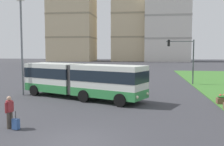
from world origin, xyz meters
name	(u,v)px	position (x,y,z in m)	size (l,w,h in m)	color
ground_plane	(75,142)	(0.00, 0.00, 0.00)	(260.00, 260.00, 0.00)	#38383D
articulated_bus	(81,80)	(-2.58, 10.76, 1.65)	(11.77, 7.06, 3.00)	silver
car_silver_hatch	(85,75)	(-6.04, 25.55, 0.75)	(4.59, 2.45, 1.58)	#B7BABF
pedestrian_crossing	(9,110)	(-4.07, 1.56, 1.00)	(0.36, 0.56, 1.74)	#4C4238
rolling_suitcase	(16,124)	(-3.62, 1.36, 0.31)	(0.41, 0.34, 0.97)	#335693
flower_planter_3	(224,99)	(9.04, 9.71, 0.43)	(1.10, 0.56, 0.74)	brown
traffic_light_far_right	(184,54)	(7.52, 22.00, 3.83)	(3.38, 0.28, 5.56)	#474C51
streetlight_left	(22,43)	(-8.50, 11.71, 4.93)	(0.70, 0.28, 8.97)	slate
apartment_tower_west	(72,5)	(-30.00, 99.18, 24.07)	(18.73, 15.84, 48.10)	beige
apartment_tower_westcentre	(131,16)	(-5.10, 104.57, 19.62)	(15.40, 16.92, 39.21)	beige
apartment_tower_centre	(167,18)	(10.24, 101.48, 17.93)	(18.18, 18.11, 35.82)	silver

